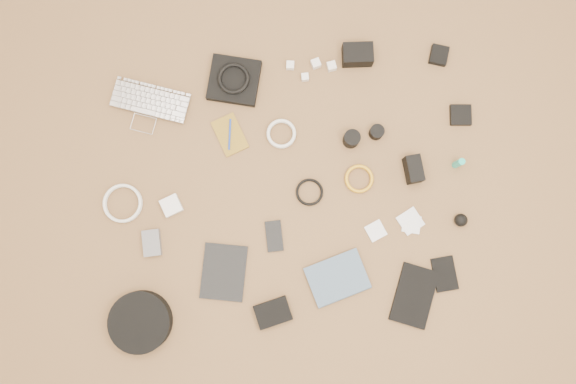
{
  "coord_description": "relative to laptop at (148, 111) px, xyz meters",
  "views": [
    {
      "loc": [
        -0.05,
        -0.23,
        2.13
      ],
      "look_at": [
        -0.02,
        -0.01,
        0.02
      ],
      "focal_mm": 35.0,
      "sensor_mm": 36.0,
      "label": 1
    }
  ],
  "objects": [
    {
      "name": "phone",
      "position": [
        0.42,
        -0.54,
        -0.01
      ],
      "size": [
        0.06,
        0.12,
        0.01
      ],
      "primitive_type": "cube",
      "rotation": [
        0.0,
        0.0,
        -0.03
      ],
      "color": "black",
      "rests_on": "ground"
    },
    {
      "name": "dslr_camera",
      "position": [
        0.83,
        0.1,
        0.02
      ],
      "size": [
        0.12,
        0.09,
        0.07
      ],
      "primitive_type": "cube",
      "rotation": [
        0.0,
        0.0,
        -0.1
      ],
      "color": "black",
      "rests_on": "ground"
    },
    {
      "name": "cable_yellow",
      "position": [
        0.77,
        -0.37,
        -0.01
      ],
      "size": [
        0.14,
        0.14,
        0.01
      ],
      "primitive_type": "torus",
      "rotation": [
        0.0,
        0.0,
        0.35
      ],
      "color": "gold",
      "rests_on": "ground"
    },
    {
      "name": "notebook_black_a",
      "position": [
        0.9,
        -0.84,
        -0.0
      ],
      "size": [
        0.22,
        0.26,
        0.02
      ],
      "primitive_type": "cube",
      "rotation": [
        0.0,
        0.0,
        -0.43
      ],
      "color": "black",
      "rests_on": "ground"
    },
    {
      "name": "room_shell",
      "position": [
        0.51,
        -0.37,
        1.24
      ],
      "size": [
        4.04,
        4.04,
        2.58
      ],
      "color": "brown",
      "rests_on": "ground"
    },
    {
      "name": "drive_case",
      "position": [
        0.37,
        -0.83,
        0.0
      ],
      "size": [
        0.14,
        0.11,
        0.03
      ],
      "primitive_type": "cube",
      "rotation": [
        0.0,
        0.0,
        0.18
      ],
      "color": "black",
      "rests_on": "ground"
    },
    {
      "name": "card_reader",
      "position": [
        1.19,
        -0.18,
        -0.0
      ],
      "size": [
        0.09,
        0.09,
        0.02
      ],
      "primitive_type": "cube",
      "rotation": [
        0.0,
        0.0,
        -0.14
      ],
      "color": "black",
      "rests_on": "ground"
    },
    {
      "name": "cable_white_b",
      "position": [
        -0.13,
        -0.34,
        -0.01
      ],
      "size": [
        0.15,
        0.15,
        0.01
      ],
      "primitive_type": "torus",
      "rotation": [
        0.0,
        0.0,
        0.01
      ],
      "color": "silver",
      "rests_on": "ground"
    },
    {
      "name": "pen_blue",
      "position": [
        0.3,
        -0.13,
        0.0
      ],
      "size": [
        0.03,
        0.12,
        0.01
      ],
      "primitive_type": "cylinder",
      "rotation": [
        1.57,
        0.0,
        -0.18
      ],
      "color": "#1432A4",
      "rests_on": "notebook_olive"
    },
    {
      "name": "filter_case_left",
      "position": [
        0.8,
        -0.58,
        -0.01
      ],
      "size": [
        0.08,
        0.08,
        0.01
      ],
      "primitive_type": "cube",
      "rotation": [
        0.0,
        0.0,
        0.35
      ],
      "color": "silver",
      "rests_on": "ground"
    },
    {
      "name": "charger_c",
      "position": [
        0.73,
        0.08,
        0.0
      ],
      "size": [
        0.04,
        0.04,
        0.03
      ],
      "primitive_type": "cube",
      "rotation": [
        0.0,
        0.0,
        0.12
      ],
      "color": "white",
      "rests_on": "ground"
    },
    {
      "name": "lens_a",
      "position": [
        0.76,
        -0.22,
        0.02
      ],
      "size": [
        0.06,
        0.06,
        0.07
      ],
      "primitive_type": "cylinder",
      "rotation": [
        0.0,
        0.0,
        0.01
      ],
      "color": "black",
      "rests_on": "ground"
    },
    {
      "name": "lens_cleaner",
      "position": [
        1.14,
        -0.37,
        0.03
      ],
      "size": [
        0.03,
        0.03,
        0.09
      ],
      "primitive_type": "cylinder",
      "rotation": [
        0.0,
        0.0,
        0.23
      ],
      "color": "#1BB5A1",
      "rests_on": "ground"
    },
    {
      "name": "filter_case_right",
      "position": [
        0.94,
        -0.56,
        -0.01
      ],
      "size": [
        0.11,
        0.11,
        0.01
      ],
      "primitive_type": "cube",
      "rotation": [
        0.0,
        0.0,
        0.43
      ],
      "color": "silver",
      "rests_on": "ground"
    },
    {
      "name": "lens_b",
      "position": [
        0.86,
        -0.21,
        0.01
      ],
      "size": [
        0.07,
        0.07,
        0.05
      ],
      "primitive_type": "cylinder",
      "rotation": [
        0.0,
        0.0,
        -0.34
      ],
      "color": "black",
      "rests_on": "ground"
    },
    {
      "name": "notebook_olive",
      "position": [
        0.3,
        -0.13,
        -0.01
      ],
      "size": [
        0.14,
        0.17,
        0.01
      ],
      "primitive_type": "cube",
      "rotation": [
        0.0,
        0.0,
        0.3
      ],
      "color": "olive",
      "rests_on": "ground"
    },
    {
      "name": "battery_charger",
      "position": [
        -0.04,
        -0.51,
        0.0
      ],
      "size": [
        0.07,
        0.1,
        0.03
      ],
      "primitive_type": "cube",
      "rotation": [
        0.0,
        0.0,
        -0.02
      ],
      "color": "slate",
      "rests_on": "ground"
    },
    {
      "name": "flash",
      "position": [
        0.97,
        -0.37,
        0.03
      ],
      "size": [
        0.06,
        0.1,
        0.08
      ],
      "primitive_type": "cube",
      "rotation": [
        0.0,
        0.0,
        0.04
      ],
      "color": "black",
      "rests_on": "ground"
    },
    {
      "name": "charger_d",
      "position": [
        0.62,
        0.05,
        0.0
      ],
      "size": [
        0.03,
        0.03,
        0.03
      ],
      "primitive_type": "cube",
      "rotation": [
        0.0,
        0.0,
        -0.04
      ],
      "color": "white",
      "rests_on": "ground"
    },
    {
      "name": "headphone_case",
      "position": [
        -0.11,
        -0.79,
        0.02
      ],
      "size": [
        0.26,
        0.26,
        0.06
      ],
      "primitive_type": "cylinder",
      "rotation": [
        0.0,
        0.0,
        0.17
      ],
      "color": "black",
      "rests_on": "ground"
    },
    {
      "name": "cable_white_a",
      "position": [
        0.5,
        -0.16,
        -0.0
      ],
      "size": [
        0.15,
        0.15,
        0.01
      ],
      "primitive_type": "torus",
      "rotation": [
        0.0,
        0.0,
        -0.43
      ],
      "color": "silver",
      "rests_on": "ground"
    },
    {
      "name": "headphones",
      "position": [
        0.35,
        0.07,
        0.03
      ],
      "size": [
        0.16,
        0.16,
        0.02
      ],
      "primitive_type": "torus",
      "rotation": [
        0.0,
        0.0,
        0.41
      ],
      "color": "black",
      "rests_on": "headphone_pouch"
    },
    {
      "name": "filter_case_mid",
      "position": [
        0.94,
        -0.57,
        -0.01
      ],
      "size": [
        0.09,
        0.09,
        0.01
      ],
      "primitive_type": "cube",
      "rotation": [
        0.0,
        0.0,
        -0.31
      ],
      "color": "silver",
      "rests_on": "ground"
    },
    {
      "name": "charger_a",
      "position": [
        0.57,
        0.1,
        0.0
      ],
      "size": [
        0.04,
        0.04,
        0.03
      ],
      "primitive_type": "cube",
      "rotation": [
        0.0,
        0.0,
        -0.19
      ],
      "color": "white",
      "rests_on": "ground"
    },
    {
      "name": "air_blower",
      "position": [
        1.12,
        -0.58,
        0.01
      ],
      "size": [
        0.06,
        0.06,
        0.05
      ],
      "primitive_type": "sphere",
      "rotation": [
        0.0,
        0.0,
        0.15
      ],
      "color": "black",
      "rests_on": "ground"
    },
    {
      "name": "power_brick",
      "position": [
        0.05,
        -0.38,
        0.0
      ],
      "size": [
        0.09,
        0.09,
        0.03
      ],
      "primitive_type": "cube",
      "rotation": [
        0.0,
        0.0,
        0.31
      ],
      "color": "white",
      "rests_on": "ground"
    },
    {
      "name": "cable_black",
      "position": [
        0.57,
        -0.4,
        -0.01
      ],
      "size": [
        0.14,
        0.14,
        0.01
      ],
      "primitive_type": "torus",
      "rotation": [
        0.0,
        0.0,
        0.43
      ],
      "color": "black",
      "rests_on": "ground"
    },
    {
      "name": "notebook_black_b",
      "position": [
        1.03,
        -0.77,
        -0.01
      ],
      "size": [
        0.09,
        0.13,
        0.01
      ],
      "primitive_type": "cube",
      "rotation": [
        0.0,
        0.0,
        0.03
      ],
      "color": "black",
      "rests_on": "ground"
    },
    {
      "name": "headphone_pouch",
      "position": [
        0.35,
        0.07,
        0.01
      ],
      "size": [
        0.23,
        0.23,
        0.03
      ],
      "primitive_type": "cube",
      "rotation": [
        0.0,
        0.0,
        -0.3
      ],
      "color": "black",
      "rests_on": "ground"
    },
    {
      "name": "laptop",
      "position": [
        0.0,
        0.0,
        0.0
      ],
      "size": [
        0.35,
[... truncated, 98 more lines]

